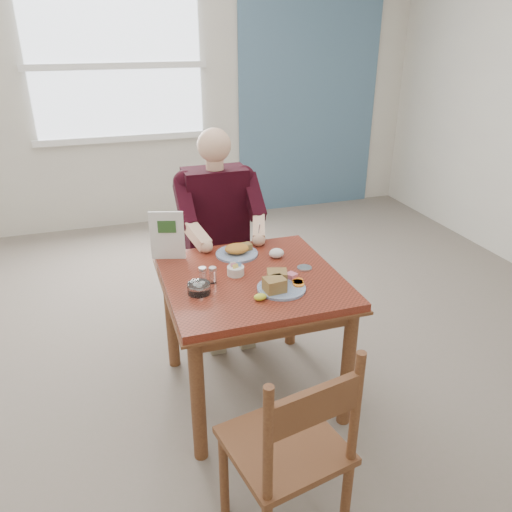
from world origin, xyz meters
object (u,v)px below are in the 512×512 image
object	(u,v)px
diner	(219,220)
far_plate	(237,251)
chair_near	(291,451)
near_plate	(279,284)
table	(252,295)
chair_far	(217,261)

from	to	relation	value
diner	far_plate	size ratio (longest dim) A/B	4.98
chair_near	near_plate	world-z (taller)	chair_near
table	far_plate	distance (m)	0.32
table	diner	size ratio (longest dim) A/B	0.66
chair_near	diner	size ratio (longest dim) A/B	0.69
chair_far	near_plate	bearing A→B (deg)	-84.87
table	diner	distance (m)	0.73
table	chair_far	world-z (taller)	chair_far
chair_far	diner	size ratio (longest dim) A/B	0.69
chair_far	chair_near	world-z (taller)	same
chair_far	diner	distance (m)	0.34
chair_far	near_plate	size ratio (longest dim) A/B	3.59
table	near_plate	bearing A→B (deg)	-63.45
table	chair_near	xyz separation A→B (m)	(-0.14, -0.92, -0.16)
near_plate	far_plate	world-z (taller)	near_plate
diner	near_plate	bearing A→B (deg)	-84.36
table	chair_far	xyz separation A→B (m)	(0.00, 0.80, -0.16)
chair_far	far_plate	xyz separation A→B (m)	(0.00, -0.51, 0.30)
far_plate	diner	bearing A→B (deg)	90.52
chair_near	far_plate	bearing A→B (deg)	83.30
table	diner	bearing A→B (deg)	90.00
table	diner	xyz separation A→B (m)	(0.00, 0.71, 0.17)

